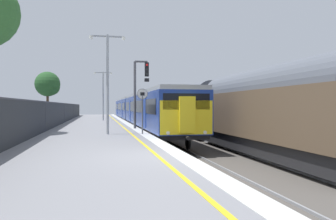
% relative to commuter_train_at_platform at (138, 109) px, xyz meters
% --- Properties ---
extents(ground, '(17.40, 110.00, 1.21)m').
position_rel_commuter_train_at_platform_xyz_m(ground, '(0.54, -26.24, -1.88)').
color(ground, gray).
extents(commuter_train_at_platform, '(2.83, 41.73, 3.81)m').
position_rel_commuter_train_at_platform_xyz_m(commuter_train_at_platform, '(0.00, 0.00, 0.00)').
color(commuter_train_at_platform, navy).
rests_on(commuter_train_at_platform, ground).
extents(freight_train_adjacent_track, '(2.60, 28.90, 4.46)m').
position_rel_commuter_train_at_platform_xyz_m(freight_train_adjacent_track, '(4.00, -13.83, 0.17)').
color(freight_train_adjacent_track, '#232326').
rests_on(freight_train_adjacent_track, ground).
extents(signal_gantry, '(1.10, 0.24, 4.82)m').
position_rel_commuter_train_at_platform_xyz_m(signal_gantry, '(-1.47, -12.96, 1.75)').
color(signal_gantry, '#47474C').
rests_on(signal_gantry, ground).
extents(speed_limit_sign, '(0.59, 0.08, 2.57)m').
position_rel_commuter_train_at_platform_xyz_m(speed_limit_sign, '(-1.85, -17.87, 0.38)').
color(speed_limit_sign, '#59595B').
rests_on(speed_limit_sign, ground).
extents(platform_lamp_mid, '(2.00, 0.20, 5.61)m').
position_rel_commuter_train_at_platform_xyz_m(platform_lamp_mid, '(-3.77, -17.51, 2.05)').
color(platform_lamp_mid, '#93999E').
rests_on(platform_lamp_mid, ground).
extents(platform_lamp_far, '(2.00, 0.20, 5.43)m').
position_rel_commuter_train_at_platform_xyz_m(platform_lamp_far, '(-3.77, 1.23, 1.95)').
color(platform_lamp_far, '#93999E').
rests_on(platform_lamp_far, ground).
extents(background_tree_centre, '(3.09, 3.09, 5.90)m').
position_rel_commuter_train_at_platform_xyz_m(background_tree_centre, '(-10.40, 7.17, 2.99)').
color(background_tree_centre, '#473323').
rests_on(background_tree_centre, ground).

